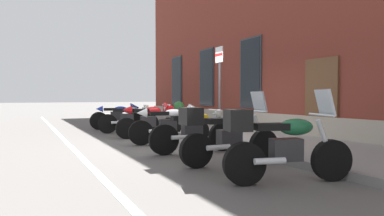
{
  "coord_description": "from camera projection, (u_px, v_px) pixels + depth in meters",
  "views": [
    {
      "loc": [
        8.1,
        -4.28,
        1.24
      ],
      "look_at": [
        0.56,
        -0.43,
        0.96
      ],
      "focal_mm": 31.28,
      "sensor_mm": 36.0,
      "label": 1
    }
  ],
  "objects": [
    {
      "name": "motorcycle_green_touring",
      "position": [
        282.0,
        144.0,
        4.76
      ],
      "size": [
        0.87,
        1.92,
        1.36
      ],
      "color": "black",
      "rests_on": "ground_plane"
    },
    {
      "name": "motorcycle_blue_sport",
      "position": [
        120.0,
        115.0,
        12.76
      ],
      "size": [
        0.68,
        2.05,
        1.01
      ],
      "color": "black",
      "rests_on": "ground_plane"
    },
    {
      "name": "motorcycle_yellow_naked",
      "position": [
        195.0,
        131.0,
        7.4
      ],
      "size": [
        0.62,
        2.07,
        0.96
      ],
      "color": "black",
      "rests_on": "ground_plane"
    },
    {
      "name": "lane_stripe",
      "position": [
        75.0,
        150.0,
        7.74
      ],
      "size": [
        28.23,
        0.12,
        0.01
      ],
      "primitive_type": "cube",
      "color": "silver",
      "rests_on": "ground_plane"
    },
    {
      "name": "brick_pub_facade",
      "position": [
        356.0,
        2.0,
        11.97
      ],
      "size": [
        22.23,
        6.95,
        9.29
      ],
      "color": "maroon",
      "rests_on": "ground_plane"
    },
    {
      "name": "motorcycle_silver_touring",
      "position": [
        226.0,
        134.0,
        6.07
      ],
      "size": [
        0.62,
        2.07,
        1.35
      ],
      "color": "black",
      "rests_on": "ground_plane"
    },
    {
      "name": "parking_sign",
      "position": [
        219.0,
        78.0,
        9.42
      ],
      "size": [
        0.36,
        0.07,
        2.54
      ],
      "color": "#4C4C51",
      "rests_on": "sidewalk"
    },
    {
      "name": "sidewalk",
      "position": [
        242.0,
        136.0,
        9.88
      ],
      "size": [
        28.23,
        3.04,
        0.14
      ],
      "primitive_type": "cube",
      "color": "slate",
      "rests_on": "ground_plane"
    },
    {
      "name": "motorcycle_white_sport",
      "position": [
        173.0,
        122.0,
        8.77
      ],
      "size": [
        0.68,
        2.14,
        1.05
      ],
      "color": "black",
      "rests_on": "ground_plane"
    },
    {
      "name": "motorcycle_grey_naked",
      "position": [
        129.0,
        119.0,
        11.41
      ],
      "size": [
        0.81,
        2.0,
        0.97
      ],
      "color": "black",
      "rests_on": "ground_plane"
    },
    {
      "name": "motorcycle_red_sport",
      "position": [
        152.0,
        119.0,
        10.14
      ],
      "size": [
        0.62,
        2.06,
        1.07
      ],
      "color": "black",
      "rests_on": "ground_plane"
    },
    {
      "name": "ground_plane",
      "position": [
        197.0,
        142.0,
        9.19
      ],
      "size": [
        140.0,
        140.0,
        0.0
      ],
      "primitive_type": "plane",
      "color": "#565451"
    },
    {
      "name": "barrel_planter",
      "position": [
        179.0,
        117.0,
        12.08
      ],
      "size": [
        0.68,
        0.68,
        0.94
      ],
      "color": "brown",
      "rests_on": "sidewalk"
    }
  ]
}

